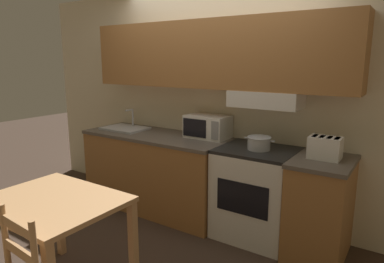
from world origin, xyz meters
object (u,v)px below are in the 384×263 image
object	(u,v)px
microwave	(208,126)
toaster	(325,148)
sink_basin	(125,128)
stove_range	(256,193)
cooking_pot	(259,143)
dining_table	(53,214)

from	to	relation	value
microwave	toaster	world-z (taller)	microwave
toaster	sink_basin	distance (m)	2.35
microwave	toaster	distance (m)	1.28
microwave	sink_basin	size ratio (longest dim) A/B	0.87
toaster	sink_basin	bearing A→B (deg)	-179.28
toaster	microwave	bearing A→B (deg)	173.59
stove_range	cooking_pot	world-z (taller)	cooking_pot
cooking_pot	microwave	size ratio (longest dim) A/B	0.66
cooking_pot	sink_basin	world-z (taller)	sink_basin
toaster	sink_basin	xyz separation A→B (m)	(-2.35, -0.03, -0.08)
stove_range	microwave	world-z (taller)	microwave
stove_range	toaster	distance (m)	0.82
cooking_pot	dining_table	bearing A→B (deg)	-119.04
stove_range	toaster	bearing A→B (deg)	1.08
stove_range	toaster	size ratio (longest dim) A/B	3.27
toaster	sink_basin	world-z (taller)	sink_basin
toaster	dining_table	size ratio (longest dim) A/B	0.28
microwave	cooking_pot	bearing A→B (deg)	-14.38
cooking_pot	sink_basin	size ratio (longest dim) A/B	0.58
sink_basin	dining_table	world-z (taller)	sink_basin
cooking_pot	dining_table	xyz separation A→B (m)	(-0.90, -1.62, -0.32)
toaster	dining_table	world-z (taller)	toaster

